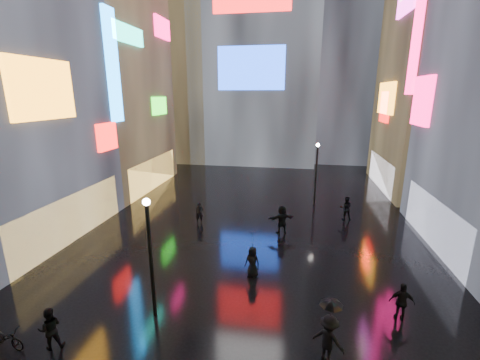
% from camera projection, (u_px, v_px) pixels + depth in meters
% --- Properties ---
extents(ground, '(140.00, 140.00, 0.00)m').
position_uv_depth(ground, '(258.00, 216.00, 24.47)').
color(ground, black).
rests_on(ground, ground).
extents(building_left_far, '(10.28, 12.00, 22.00)m').
position_uv_depth(building_left_far, '(98.00, 73.00, 29.97)').
color(building_left_far, black).
rests_on(building_left_far, ground).
extents(building_right_far, '(10.28, 12.00, 28.00)m').
position_uv_depth(building_right_far, '(457.00, 35.00, 27.71)').
color(building_right_far, black).
rests_on(building_right_far, ground).
extents(tower_main, '(16.00, 14.20, 42.00)m').
position_uv_depth(tower_main, '(259.00, 0.00, 42.32)').
color(tower_main, black).
rests_on(tower_main, ground).
extents(tower_flank_right, '(12.00, 12.00, 34.00)m').
position_uv_depth(tower_flank_right, '(349.00, 33.00, 43.30)').
color(tower_flank_right, black).
rests_on(tower_flank_right, ground).
extents(tower_flank_left, '(10.00, 10.00, 26.00)m').
position_uv_depth(tower_flank_left, '(178.00, 64.00, 44.34)').
color(tower_flank_left, black).
rests_on(tower_flank_left, ground).
extents(lamp_near, '(0.30, 0.30, 5.20)m').
position_uv_depth(lamp_near, '(150.00, 252.00, 12.79)').
color(lamp_near, black).
rests_on(lamp_near, ground).
extents(lamp_far, '(0.30, 0.30, 5.20)m').
position_uv_depth(lamp_far, '(316.00, 170.00, 26.46)').
color(lamp_far, black).
rests_on(lamp_far, ground).
extents(pedestrian_1, '(1.00, 0.96, 1.63)m').
position_uv_depth(pedestrian_1, '(50.00, 328.00, 11.63)').
color(pedestrian_1, black).
rests_on(pedestrian_1, ground).
extents(pedestrian_2, '(1.34, 1.14, 1.79)m').
position_uv_depth(pedestrian_2, '(328.00, 339.00, 11.01)').
color(pedestrian_2, black).
rests_on(pedestrian_2, ground).
extents(pedestrian_3, '(1.00, 0.49, 1.66)m').
position_uv_depth(pedestrian_3, '(402.00, 302.00, 13.08)').
color(pedestrian_3, black).
rests_on(pedestrian_3, ground).
extents(pedestrian_4, '(0.91, 0.73, 1.62)m').
position_uv_depth(pedestrian_4, '(252.00, 262.00, 16.23)').
color(pedestrian_4, black).
rests_on(pedestrian_4, ground).
extents(pedestrian_5, '(1.86, 1.18, 1.91)m').
position_uv_depth(pedestrian_5, '(282.00, 220.00, 21.30)').
color(pedestrian_5, black).
rests_on(pedestrian_5, ground).
extents(pedestrian_6, '(0.65, 0.53, 1.54)m').
position_uv_depth(pedestrian_6, '(199.00, 213.00, 23.02)').
color(pedestrian_6, black).
rests_on(pedestrian_6, ground).
extents(pedestrian_7, '(0.88, 0.70, 1.78)m').
position_uv_depth(pedestrian_7, '(346.00, 208.00, 23.64)').
color(pedestrian_7, black).
rests_on(pedestrian_7, ground).
extents(umbrella_1, '(0.94, 0.94, 0.67)m').
position_uv_depth(umbrella_1, '(331.00, 308.00, 10.69)').
color(umbrella_1, black).
rests_on(umbrella_1, pedestrian_2).
extents(umbrella_2, '(1.17, 1.18, 0.89)m').
position_uv_depth(umbrella_2, '(253.00, 239.00, 15.91)').
color(umbrella_2, black).
rests_on(umbrella_2, pedestrian_4).
extents(bicycle, '(1.64, 0.69, 0.84)m').
position_uv_depth(bicycle, '(6.00, 338.00, 11.71)').
color(bicycle, black).
rests_on(bicycle, ground).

